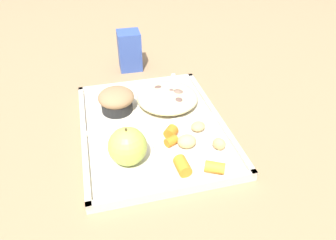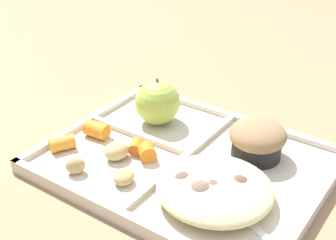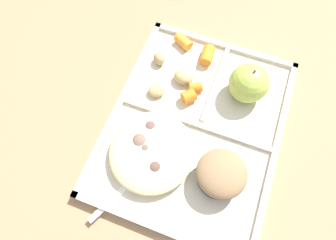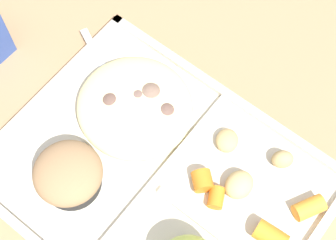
# 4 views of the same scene
# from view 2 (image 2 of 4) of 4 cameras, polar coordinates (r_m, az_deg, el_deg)

# --- Properties ---
(ground) EXTENTS (6.00, 6.00, 0.00)m
(ground) POSITION_cam_2_polar(r_m,az_deg,el_deg) (0.67, 2.05, -5.68)
(ground) COLOR #997551
(lunch_tray) EXTENTS (0.38, 0.30, 0.02)m
(lunch_tray) POSITION_cam_2_polar(r_m,az_deg,el_deg) (0.67, 2.00, -5.17)
(lunch_tray) COLOR beige
(lunch_tray) RESTS_ON ground
(green_apple) EXTENTS (0.07, 0.07, 0.08)m
(green_apple) POSITION_cam_2_polar(r_m,az_deg,el_deg) (0.74, -1.29, 2.17)
(green_apple) COLOR #A8C14C
(green_apple) RESTS_ON lunch_tray
(bran_muffin) EXTENTS (0.08, 0.08, 0.05)m
(bran_muffin) POSITION_cam_2_polar(r_m,az_deg,el_deg) (0.67, 10.80, -2.35)
(bran_muffin) COLOR black
(bran_muffin) RESTS_ON lunch_tray
(carrot_slice_near_corner) EXTENTS (0.03, 0.03, 0.02)m
(carrot_slice_near_corner) POSITION_cam_2_polar(r_m,az_deg,el_deg) (0.68, -3.93, -3.24)
(carrot_slice_near_corner) COLOR orange
(carrot_slice_near_corner) RESTS_ON lunch_tray
(carrot_slice_large) EXTENTS (0.04, 0.03, 0.02)m
(carrot_slice_large) POSITION_cam_2_polar(r_m,az_deg,el_deg) (0.72, -8.68, -1.20)
(carrot_slice_large) COLOR orange
(carrot_slice_large) RESTS_ON lunch_tray
(carrot_slice_diagonal) EXTENTS (0.04, 0.04, 0.02)m
(carrot_slice_diagonal) POSITION_cam_2_polar(r_m,az_deg,el_deg) (0.70, -12.74, -2.81)
(carrot_slice_diagonal) COLOR orange
(carrot_slice_diagonal) RESTS_ON lunch_tray
(carrot_slice_edge) EXTENTS (0.03, 0.03, 0.02)m
(carrot_slice_edge) POSITION_cam_2_polar(r_m,az_deg,el_deg) (0.66, -2.57, -3.92)
(carrot_slice_edge) COLOR orange
(carrot_slice_edge) RESTS_ON lunch_tray
(potato_chunk_small) EXTENTS (0.04, 0.04, 0.02)m
(potato_chunk_small) POSITION_cam_2_polar(r_m,az_deg,el_deg) (0.62, -5.42, -6.90)
(potato_chunk_small) COLOR tan
(potato_chunk_small) RESTS_ON lunch_tray
(potato_chunk_browned) EXTENTS (0.03, 0.03, 0.02)m
(potato_chunk_browned) POSITION_cam_2_polar(r_m,az_deg,el_deg) (0.64, -11.21, -5.43)
(potato_chunk_browned) COLOR tan
(potato_chunk_browned) RESTS_ON lunch_tray
(potato_chunk_wedge) EXTENTS (0.03, 0.04, 0.03)m
(potato_chunk_wedge) POSITION_cam_2_polar(r_m,az_deg,el_deg) (0.67, -6.29, -3.73)
(potato_chunk_wedge) COLOR tan
(potato_chunk_wedge) RESTS_ON lunch_tray
(egg_noodle_pile) EXTENTS (0.15, 0.14, 0.03)m
(egg_noodle_pile) POSITION_cam_2_polar(r_m,az_deg,el_deg) (0.59, 5.72, -8.29)
(egg_noodle_pile) COLOR beige
(egg_noodle_pile) RESTS_ON lunch_tray
(meatball_back) EXTENTS (0.03, 0.03, 0.03)m
(meatball_back) POSITION_cam_2_polar(r_m,az_deg,el_deg) (0.59, 1.87, -7.92)
(meatball_back) COLOR brown
(meatball_back) RESTS_ON lunch_tray
(meatball_center) EXTENTS (0.04, 0.04, 0.04)m
(meatball_center) POSITION_cam_2_polar(r_m,az_deg,el_deg) (0.57, 3.99, -9.14)
(meatball_center) COLOR #755B4C
(meatball_center) RESTS_ON lunch_tray
(meatball_side) EXTENTS (0.04, 0.04, 0.04)m
(meatball_side) POSITION_cam_2_polar(r_m,az_deg,el_deg) (0.59, 8.55, -8.28)
(meatball_side) COLOR brown
(meatball_side) RESTS_ON lunch_tray
(meatball_front) EXTENTS (0.04, 0.04, 0.04)m
(meatball_front) POSITION_cam_2_polar(r_m,az_deg,el_deg) (0.58, 5.43, -8.82)
(meatball_front) COLOR brown
(meatball_front) RESTS_ON lunch_tray
(plastic_fork) EXTENTS (0.14, 0.08, 0.00)m
(plastic_fork) POSITION_cam_2_polar(r_m,az_deg,el_deg) (0.56, 10.44, -12.68)
(plastic_fork) COLOR white
(plastic_fork) RESTS_ON lunch_tray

